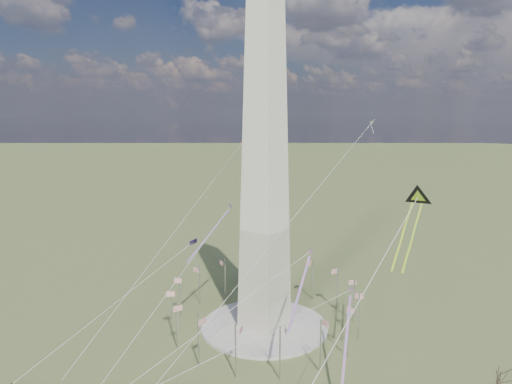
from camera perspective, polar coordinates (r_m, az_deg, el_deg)
The scene contains 12 objects.
ground at distance 135.65m, azimuth 1.07°, elevation -16.55°, with size 2000.00×2000.00×0.00m, color #4E5B2D.
plaza at distance 135.47m, azimuth 1.07°, elevation -16.40°, with size 36.00×36.00×0.80m, color beige.
washington_monument at distance 122.38m, azimuth 1.13°, elevation 4.05°, with size 15.56×15.56×100.00m.
flagpole_ring at distance 132.61m, azimuth 1.08°, elevation -13.73°, with size 54.40×54.40×13.00m.
tree_near at distance 108.58m, azimuth 28.04°, elevation -19.55°, with size 7.10×7.10×12.42m.
kite_delta_black at distance 113.60m, azimuth 19.46°, elevation -1.11°, with size 7.64×20.10×16.46m.
kite_diamond_purple at distance 143.02m, azimuth -7.84°, elevation -6.59°, with size 2.42×3.47×10.21m.
kite_streamer_left at distance 108.24m, azimuth 5.88°, elevation -10.76°, with size 7.01×18.55×13.14m.
kite_streamer_mid at distance 134.62m, azimuth -5.05°, elevation -4.22°, with size 2.16×19.78×13.58m.
kite_streamer_right at distance 109.99m, azimuth 11.39°, elevation -15.91°, with size 10.24×21.79×15.86m.
kite_small_red at distance 176.31m, azimuth -1.64°, elevation 6.17°, with size 1.27×1.86×3.93m.
kite_small_white at distance 161.62m, azimuth 14.32°, elevation 8.30°, with size 1.48×2.18×4.61m.
Camera 1 is at (73.66, -97.03, 59.66)m, focal length 32.00 mm.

